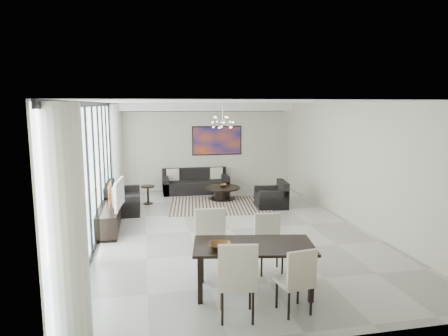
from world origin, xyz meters
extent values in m
cube|color=#A8A39B|center=(0.00, 0.00, 0.01)|extent=(6.00, 9.00, 0.02)
cube|color=white|center=(0.00, 0.00, 2.89)|extent=(6.00, 9.00, 0.02)
cube|color=beige|center=(0.00, 4.49, 1.45)|extent=(6.00, 0.02, 2.90)
cube|color=beige|center=(0.00, -4.49, 1.45)|extent=(6.00, 0.02, 2.90)
cube|color=beige|center=(2.99, 0.00, 1.45)|extent=(0.02, 9.00, 2.90)
cube|color=silver|center=(-2.98, 0.00, 1.45)|extent=(0.01, 8.95, 2.85)
cube|color=black|center=(-2.94, 0.00, 2.85)|extent=(0.04, 8.95, 0.10)
cube|color=black|center=(-2.94, 0.00, 0.03)|extent=(0.04, 8.95, 0.06)
cube|color=black|center=(-2.94, -4.00, 1.45)|extent=(0.04, 0.05, 2.88)
cube|color=black|center=(-2.94, -3.00, 1.45)|extent=(0.04, 0.05, 2.88)
cube|color=black|center=(-2.94, -2.00, 1.45)|extent=(0.04, 0.05, 2.88)
cube|color=black|center=(-2.94, -1.00, 1.45)|extent=(0.04, 0.05, 2.88)
cube|color=black|center=(-2.94, 0.00, 1.45)|extent=(0.04, 0.05, 2.88)
cube|color=black|center=(-2.94, 1.00, 1.45)|extent=(0.04, 0.05, 2.88)
cube|color=black|center=(-2.94, 2.00, 1.45)|extent=(0.04, 0.05, 2.88)
cube|color=black|center=(-2.94, 3.00, 1.45)|extent=(0.04, 0.05, 2.88)
cube|color=black|center=(-2.94, 4.00, 1.45)|extent=(0.04, 0.05, 2.88)
cylinder|color=white|center=(-2.80, -4.15, 1.45)|extent=(0.36, 0.36, 2.85)
cylinder|color=white|center=(-2.80, 4.15, 1.45)|extent=(0.36, 0.36, 2.85)
cube|color=white|center=(0.00, 4.30, 2.77)|extent=(5.98, 0.40, 0.26)
cube|color=#BA4719|center=(0.50, 4.47, 1.65)|extent=(1.68, 0.04, 0.98)
cylinder|color=silver|center=(0.30, 2.50, 2.62)|extent=(0.02, 0.02, 0.55)
sphere|color=silver|center=(0.30, 2.50, 2.35)|extent=(0.12, 0.12, 0.12)
cube|color=black|center=(0.18, 2.22, 0.01)|extent=(3.06, 2.49, 0.01)
cylinder|color=black|center=(0.37, 2.92, 0.36)|extent=(1.09, 1.09, 0.04)
cylinder|color=black|center=(0.37, 2.92, 0.17)|extent=(0.48, 0.48, 0.34)
cylinder|color=black|center=(0.37, 2.92, 0.02)|extent=(0.76, 0.76, 0.03)
imported|color=brown|center=(0.41, 2.97, 0.42)|extent=(0.26, 0.26, 0.08)
cube|color=black|center=(-0.29, 4.02, 0.19)|extent=(2.12, 0.87, 0.38)
cube|color=black|center=(-0.29, 4.37, 0.58)|extent=(2.12, 0.17, 0.38)
cube|color=black|center=(-1.26, 4.02, 0.28)|extent=(0.17, 0.87, 0.56)
cube|color=black|center=(0.68, 4.02, 0.28)|extent=(0.17, 0.87, 0.56)
cube|color=black|center=(-2.50, 2.14, 0.19)|extent=(0.87, 1.54, 0.39)
cube|color=black|center=(-2.85, 2.14, 0.58)|extent=(0.17, 1.54, 0.39)
cube|color=black|center=(-2.50, 1.45, 0.28)|extent=(0.87, 0.17, 0.56)
cube|color=black|center=(-2.50, 2.82, 0.28)|extent=(0.87, 0.17, 0.56)
cube|color=black|center=(1.55, 1.78, 0.18)|extent=(0.90, 0.94, 0.37)
cube|color=black|center=(1.88, 1.75, 0.55)|extent=(0.25, 0.88, 0.37)
cube|color=black|center=(1.58, 2.13, 0.26)|extent=(0.83, 0.24, 0.53)
cube|color=black|center=(1.52, 1.43, 0.26)|extent=(0.83, 0.24, 0.53)
cylinder|color=black|center=(-1.84, 2.81, 0.51)|extent=(0.39, 0.39, 0.04)
cylinder|color=black|center=(-1.84, 2.81, 0.25)|extent=(0.06, 0.06, 0.49)
cylinder|color=black|center=(-1.84, 2.81, 0.01)|extent=(0.27, 0.27, 0.03)
cube|color=black|center=(-2.76, 0.43, 0.26)|extent=(0.48, 1.69, 0.53)
imported|color=gray|center=(-2.60, 0.45, 0.85)|extent=(0.25, 1.11, 0.64)
cube|color=black|center=(-0.32, -3.10, 0.73)|extent=(1.94, 1.20, 0.04)
cube|color=black|center=(-1.18, -3.31, 0.36)|extent=(0.07, 0.07, 0.71)
cube|color=black|center=(-1.06, -2.62, 0.36)|extent=(0.07, 0.07, 0.71)
cube|color=black|center=(0.41, -3.58, 0.36)|extent=(0.07, 0.07, 0.71)
cube|color=black|center=(0.53, -2.89, 0.36)|extent=(0.07, 0.07, 0.71)
cube|color=beige|center=(-0.75, -3.78, 0.51)|extent=(0.59, 0.59, 0.07)
cube|color=beige|center=(-0.78, -4.00, 0.80)|extent=(0.51, 0.14, 0.62)
cylinder|color=black|center=(-0.91, -3.55, 0.24)|extent=(0.04, 0.04, 0.48)
cylinder|color=black|center=(-0.58, -4.01, 0.24)|extent=(0.04, 0.04, 0.48)
cube|color=beige|center=(0.06, -3.79, 0.44)|extent=(0.50, 0.50, 0.06)
cube|color=beige|center=(0.09, -3.98, 0.68)|extent=(0.44, 0.12, 0.53)
cylinder|color=black|center=(-0.14, -3.65, 0.20)|extent=(0.04, 0.04, 0.41)
cylinder|color=black|center=(0.26, -3.93, 0.20)|extent=(0.04, 0.04, 0.41)
cube|color=beige|center=(-0.85, -2.46, 0.51)|extent=(0.53, 0.53, 0.07)
cube|color=beige|center=(-0.84, -2.23, 0.80)|extent=(0.51, 0.08, 0.62)
cylinder|color=black|center=(-0.66, -2.66, 0.24)|extent=(0.04, 0.04, 0.48)
cylinder|color=black|center=(-1.04, -2.25, 0.24)|extent=(0.04, 0.04, 0.48)
cube|color=beige|center=(0.15, -2.44, 0.45)|extent=(0.49, 0.49, 0.06)
cube|color=beige|center=(0.16, -2.24, 0.71)|extent=(0.45, 0.09, 0.55)
cylinder|color=black|center=(0.31, -2.63, 0.21)|extent=(0.04, 0.04, 0.42)
cylinder|color=black|center=(-0.01, -2.25, 0.21)|extent=(0.04, 0.04, 0.42)
imported|color=brown|center=(-0.86, -3.17, 0.79)|extent=(0.39, 0.39, 0.08)
camera|label=1|loc=(-1.90, -8.66, 2.84)|focal=32.00mm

